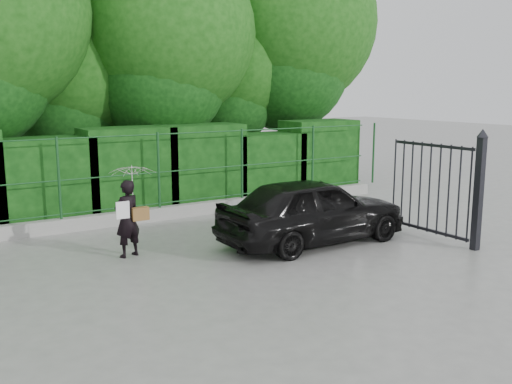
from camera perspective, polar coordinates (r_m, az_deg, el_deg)
ground at (r=9.84m, az=-1.46°, el=-8.09°), size 80.00×80.00×0.00m
kerb at (r=13.73m, az=-11.12°, el=-2.32°), size 14.00×0.25×0.30m
fence at (r=13.62m, az=-10.41°, el=2.10°), size 14.13×0.06×1.80m
hedge at (r=14.51m, az=-12.47°, el=1.88°), size 14.20×1.20×2.25m
trees at (r=16.91m, az=-12.05°, el=15.23°), size 17.10×6.15×8.08m
gate at (r=12.03m, az=19.57°, el=0.53°), size 0.22×2.33×2.36m
woman at (r=10.83m, az=-12.37°, el=-0.44°), size 0.88×0.87×1.72m
car at (r=11.58m, az=5.72°, el=-1.81°), size 4.05×1.68×1.37m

